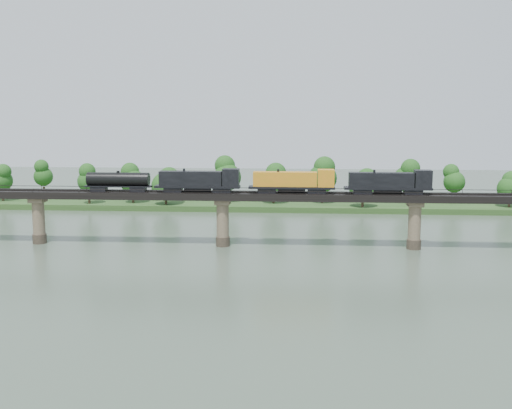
{
  "coord_description": "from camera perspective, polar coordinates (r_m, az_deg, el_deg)",
  "views": [
    {
      "loc": [
        16.45,
        -102.49,
        29.52
      ],
      "look_at": [
        7.07,
        30.0,
        9.0
      ],
      "focal_mm": 45.0,
      "sensor_mm": 36.0,
      "label": 1
    }
  ],
  "objects": [
    {
      "name": "ground",
      "position": [
        107.92,
        -4.91,
        -7.13
      ],
      "size": [
        400.0,
        400.0,
        0.0
      ],
      "primitive_type": "plane",
      "color": "#39493A",
      "rests_on": "ground"
    },
    {
      "name": "bridge_superstructure",
      "position": [
        134.68,
        -3.0,
        1.21
      ],
      "size": [
        220.0,
        4.9,
        0.75
      ],
      "color": "black",
      "rests_on": "bridge"
    },
    {
      "name": "far_bank",
      "position": [
        190.39,
        -0.95,
        0.1
      ],
      "size": [
        300.0,
        24.0,
        1.6
      ],
      "primitive_type": "cube",
      "color": "#26461C",
      "rests_on": "ground"
    },
    {
      "name": "far_treeline",
      "position": [
        185.82,
        -3.6,
        2.37
      ],
      "size": [
        289.06,
        17.54,
        13.6
      ],
      "color": "#382619",
      "rests_on": "far_bank"
    },
    {
      "name": "freight_train",
      "position": [
        133.67,
        0.44,
        2.06
      ],
      "size": [
        72.49,
        2.82,
        4.99
      ],
      "color": "black",
      "rests_on": "bridge"
    },
    {
      "name": "bridge",
      "position": [
        135.66,
        -2.98,
        -1.45
      ],
      "size": [
        236.0,
        30.0,
        11.5
      ],
      "color": "#473A2D",
      "rests_on": "ground"
    }
  ]
}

